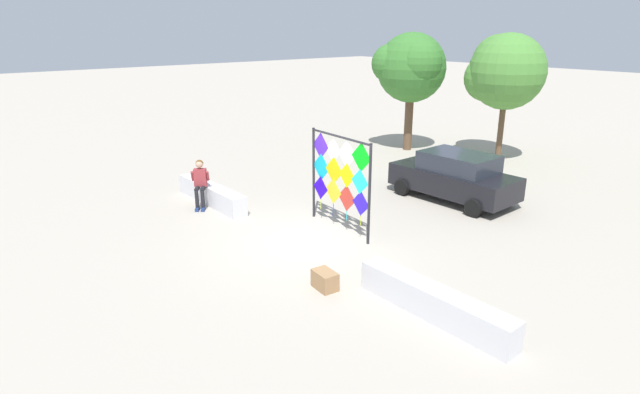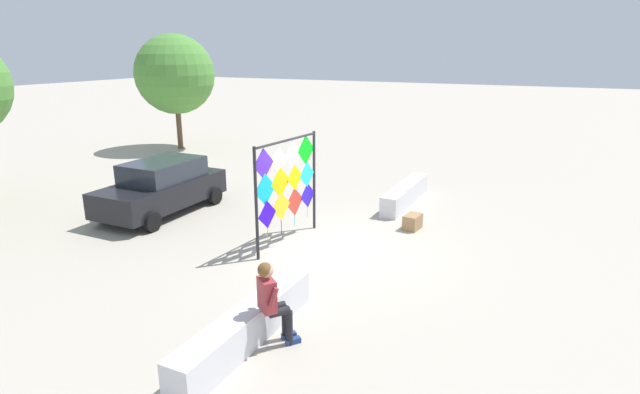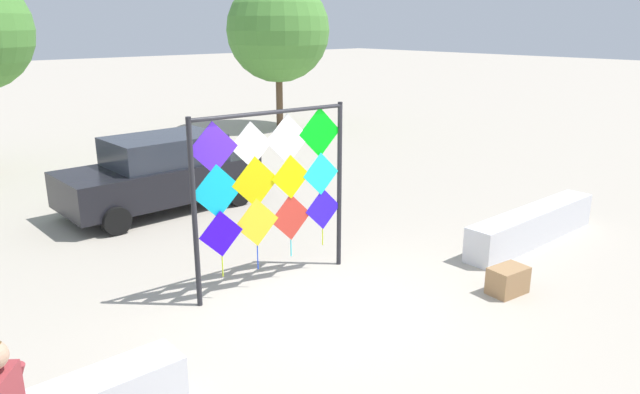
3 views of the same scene
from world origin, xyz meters
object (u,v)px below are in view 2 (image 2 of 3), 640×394
seated_vendor (272,298)px  parked_car (162,187)px  cardboard_box_large (413,222)px  kite_display_rack (287,181)px  tree_palm_like (175,73)px

seated_vendor → parked_car: 7.67m
cardboard_box_large → seated_vendor: bearing=176.0°
kite_display_rack → cardboard_box_large: kite_display_rack is taller
tree_palm_like → kite_display_rack: bearing=-127.8°
seated_vendor → cardboard_box_large: (6.15, -0.43, -0.64)m
kite_display_rack → parked_car: kite_display_rack is taller
seated_vendor → parked_car: (4.34, 6.32, -0.08)m
seated_vendor → cardboard_box_large: bearing=-4.0°
parked_car → kite_display_rack: bearing=-95.9°
cardboard_box_large → tree_palm_like: tree_palm_like is taller
parked_car → cardboard_box_large: (1.81, -6.75, -0.57)m
cardboard_box_large → tree_palm_like: 14.55m
seated_vendor → parked_car: bearing=55.5°
seated_vendor → tree_palm_like: tree_palm_like is taller
kite_display_rack → seated_vendor: kite_display_rack is taller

